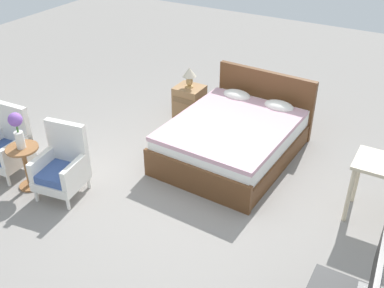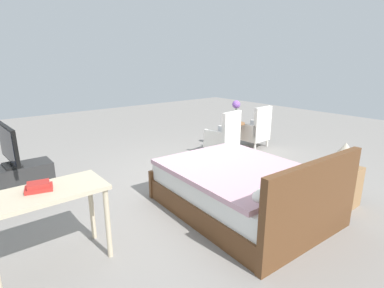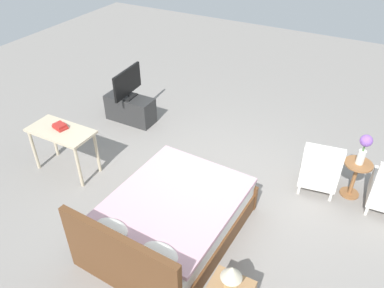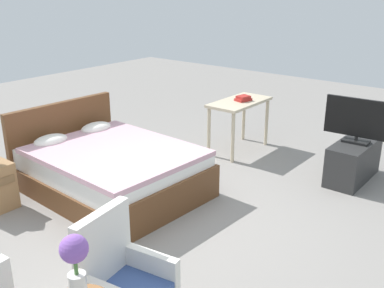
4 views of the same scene
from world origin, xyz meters
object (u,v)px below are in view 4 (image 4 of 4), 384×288
(vanity_desk, at_px, (239,109))
(flower_vase, at_px, (75,263))
(bed, at_px, (109,169))
(tv_flatscreen, at_px, (359,120))
(tv_stand, at_px, (353,161))
(book_stack, at_px, (243,98))
(armchair_by_window_right, at_px, (123,285))

(vanity_desk, bearing_deg, flower_vase, -159.32)
(bed, relative_size, tv_flatscreen, 2.56)
(tv_stand, bearing_deg, book_stack, 89.37)
(vanity_desk, bearing_deg, book_stack, -48.58)
(flower_vase, distance_m, tv_flatscreen, 4.18)
(flower_vase, bearing_deg, book_stack, 20.05)
(tv_flatscreen, relative_size, vanity_desk, 0.81)
(armchair_by_window_right, relative_size, book_stack, 3.58)
(flower_vase, xyz_separation_m, vanity_desk, (4.16, 1.57, -0.23))
(tv_stand, xyz_separation_m, vanity_desk, (-0.02, 1.75, 0.40))
(bed, height_order, flower_vase, flower_vase)
(armchair_by_window_right, height_order, flower_vase, flower_vase)
(armchair_by_window_right, distance_m, tv_stand, 3.71)
(armchair_by_window_right, distance_m, vanity_desk, 3.95)
(armchair_by_window_right, xyz_separation_m, vanity_desk, (3.68, 1.42, 0.28))
(flower_vase, relative_size, tv_flatscreen, 0.57)
(armchair_by_window_right, xyz_separation_m, tv_stand, (3.69, -0.33, -0.12))
(vanity_desk, bearing_deg, tv_flatscreen, -89.40)
(flower_vase, bearing_deg, armchair_by_window_right, 17.45)
(bed, bearing_deg, armchair_by_window_right, -128.82)
(armchair_by_window_right, bearing_deg, tv_stand, -5.13)
(bed, distance_m, vanity_desk, 2.26)
(tv_flatscreen, bearing_deg, bed, 135.44)
(tv_flatscreen, bearing_deg, book_stack, 89.45)
(vanity_desk, distance_m, book_stack, 0.16)
(bed, xyz_separation_m, tv_flatscreen, (2.21, -2.18, 0.51))
(book_stack, bearing_deg, flower_vase, -159.95)
(armchair_by_window_right, relative_size, flower_vase, 1.93)
(armchair_by_window_right, height_order, tv_stand, armchair_by_window_right)
(tv_flatscreen, bearing_deg, armchair_by_window_right, 174.88)
(armchair_by_window_right, xyz_separation_m, flower_vase, (-0.48, -0.15, 0.51))
(flower_vase, xyz_separation_m, book_stack, (4.20, 1.53, -0.08))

